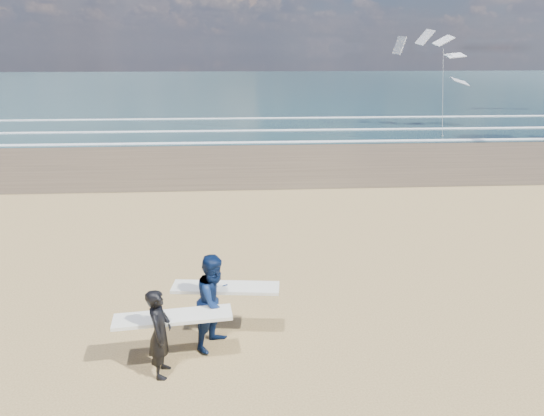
{
  "coord_description": "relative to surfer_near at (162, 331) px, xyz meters",
  "views": [
    {
      "loc": [
        1.2,
        -7.89,
        5.79
      ],
      "look_at": [
        2.09,
        6.0,
        1.18
      ],
      "focal_mm": 32.0,
      "sensor_mm": 36.0,
      "label": 1
    }
  ],
  "objects": [
    {
      "name": "ocean",
      "position": [
        20.32,
        72.1,
        -0.88
      ],
      "size": [
        220.0,
        100.0,
        0.02
      ],
      "primitive_type": "cube",
      "color": "#1B373C",
      "rests_on": "ground"
    },
    {
      "name": "foam_breakers",
      "position": [
        20.32,
        28.2,
        -0.83
      ],
      "size": [
        220.0,
        11.7,
        0.05
      ],
      "color": "white",
      "rests_on": "ground"
    },
    {
      "name": "surfer_far",
      "position": [
        0.95,
        0.87,
        0.11
      ],
      "size": [
        2.24,
        1.33,
        1.98
      ],
      "color": "#0D1F49",
      "rests_on": "ground"
    },
    {
      "name": "kite_1",
      "position": [
        15.99,
        27.23,
        3.49
      ],
      "size": [
        6.43,
        4.81,
        7.54
      ],
      "color": "slate",
      "rests_on": "ground"
    },
    {
      "name": "surfer_near",
      "position": [
        0.0,
        0.0,
        0.0
      ],
      "size": [
        2.25,
        1.06,
        1.73
      ],
      "color": "black",
      "rests_on": "ground"
    }
  ]
}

